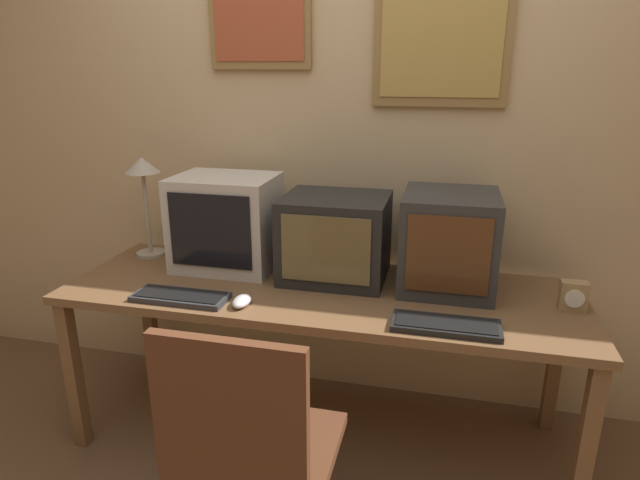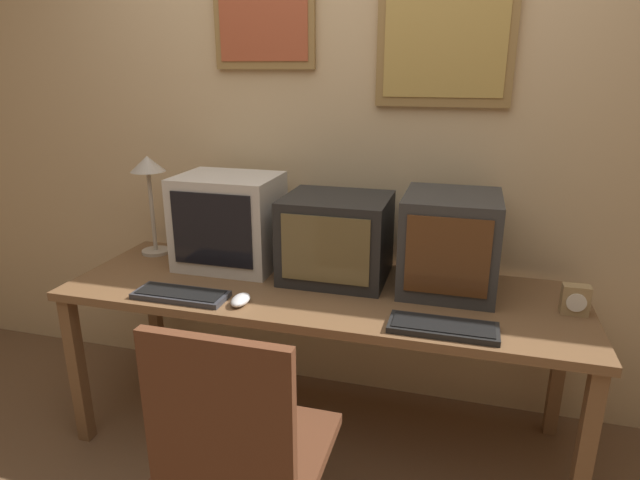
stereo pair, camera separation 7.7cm
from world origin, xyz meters
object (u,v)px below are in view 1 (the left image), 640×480
object	(u,v)px
monitor_center	(335,237)
desk_clock	(573,296)
monitor_left	(226,222)
keyboard_side	(446,325)
desk_lamp	(143,179)
office_chair	(253,478)
keyboard_main	(181,297)
mouse_near_keyboard	(242,301)
monitor_right	(448,241)

from	to	relation	value
monitor_center	desk_clock	size ratio (longest dim) A/B	3.91
monitor_left	keyboard_side	world-z (taller)	monitor_left
monitor_left	monitor_center	xyz separation A→B (m)	(0.52, -0.02, -0.03)
keyboard_side	desk_lamp	world-z (taller)	desk_lamp
desk_clock	office_chair	distance (m)	1.35
monitor_left	keyboard_main	distance (m)	0.45
monitor_left	desk_clock	size ratio (longest dim) A/B	3.95
mouse_near_keyboard	monitor_right	bearing A→B (deg)	26.82
desk_lamp	monitor_left	bearing A→B (deg)	-6.77
monitor_center	desk_clock	distance (m)	0.97
keyboard_main	mouse_near_keyboard	world-z (taller)	mouse_near_keyboard
desk_lamp	mouse_near_keyboard	bearing A→B (deg)	-34.46
monitor_left	keyboard_side	xyz separation A→B (m)	(1.00, -0.41, -0.20)
monitor_left	keyboard_side	size ratio (longest dim) A/B	1.18
mouse_near_keyboard	desk_clock	size ratio (longest dim) A/B	1.03
monitor_right	keyboard_side	distance (m)	0.44
monitor_right	monitor_center	bearing A→B (deg)	-179.40
monitor_left	keyboard_main	xyz separation A→B (m)	(-0.04, -0.41, -0.20)
keyboard_side	desk_lamp	size ratio (longest dim) A/B	0.79
monitor_right	desk_clock	bearing A→B (deg)	-14.68
keyboard_side	desk_clock	bearing A→B (deg)	30.34
monitor_center	keyboard_main	bearing A→B (deg)	-144.74
desk_lamp	monitor_center	bearing A→B (deg)	-4.09
mouse_near_keyboard	office_chair	bearing A→B (deg)	-66.39
desk_clock	office_chair	world-z (taller)	office_chair
monitor_left	keyboard_side	bearing A→B (deg)	-22.21
monitor_center	desk_lamp	size ratio (longest dim) A/B	0.92
desk_lamp	keyboard_main	bearing A→B (deg)	-48.83
monitor_right	desk_clock	xyz separation A→B (m)	(0.48, -0.13, -0.14)
monitor_center	mouse_near_keyboard	world-z (taller)	monitor_center
monitor_right	keyboard_side	xyz separation A→B (m)	(0.01, -0.40, -0.19)
monitor_center	office_chair	size ratio (longest dim) A/B	0.46
monitor_center	mouse_near_keyboard	distance (m)	0.51
monitor_center	monitor_left	bearing A→B (deg)	178.19
monitor_right	office_chair	bearing A→B (deg)	-120.59
keyboard_side	office_chair	bearing A→B (deg)	-136.82
desk_clock	keyboard_side	bearing A→B (deg)	-149.66
monitor_right	mouse_near_keyboard	distance (m)	0.88
keyboard_side	mouse_near_keyboard	world-z (taller)	mouse_near_keyboard
keyboard_main	monitor_right	bearing A→B (deg)	20.94
monitor_left	office_chair	bearing A→B (deg)	-63.92
keyboard_side	mouse_near_keyboard	bearing A→B (deg)	179.34
monitor_center	keyboard_side	world-z (taller)	monitor_center
keyboard_side	mouse_near_keyboard	size ratio (longest dim) A/B	3.28
keyboard_main	monitor_center	bearing A→B (deg)	35.26
monitor_right	desk_clock	distance (m)	0.51
office_chair	keyboard_side	bearing A→B (deg)	43.18
monitor_left	desk_clock	distance (m)	1.49
keyboard_side	monitor_left	bearing A→B (deg)	157.79
office_chair	desk_clock	bearing A→B (deg)	37.82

